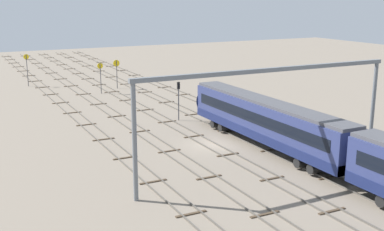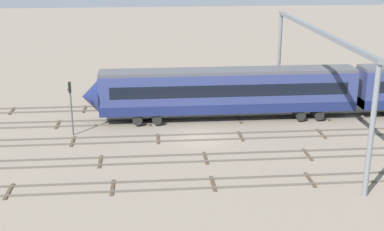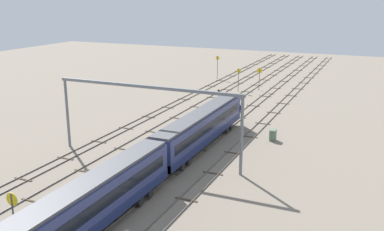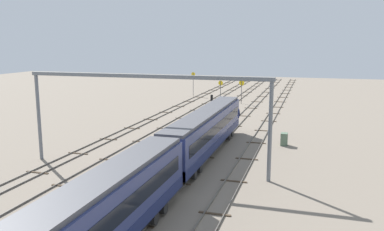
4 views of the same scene
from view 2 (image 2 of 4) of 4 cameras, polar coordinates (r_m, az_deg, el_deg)
name	(u,v)px [view 2 (image 2 of 4)]	position (r m, az deg, el deg)	size (l,w,h in m)	color
ground_plane	(200,138)	(45.08, 0.84, -2.48)	(204.35, 204.35, 0.00)	gray
track_near_foreground	(191,106)	(53.76, -0.16, 1.05)	(188.35, 2.40, 0.16)	#59544C
track_with_train	(195,120)	(49.38, 0.29, -0.52)	(188.35, 2.40, 0.16)	#59544C
track_middle	(200,137)	(45.06, 0.84, -2.39)	(188.35, 2.40, 0.16)	#59544C
track_second_far	(206,158)	(40.79, 1.50, -4.66)	(188.35, 2.40, 0.16)	#59544C
track_far_background	(213,183)	(36.61, 2.31, -7.45)	(188.35, 2.40, 0.16)	#59544C
overhead_gantry	(316,53)	(45.31, 13.47, 6.70)	(0.40, 24.63, 9.33)	slate
signal_light_trackside_approach	(71,101)	(45.95, -13.20, 1.56)	(0.31, 0.32, 4.83)	#4C4C51
relay_cabinet	(156,92)	(56.65, -4.00, 2.63)	(1.03, 0.81, 1.53)	#597259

